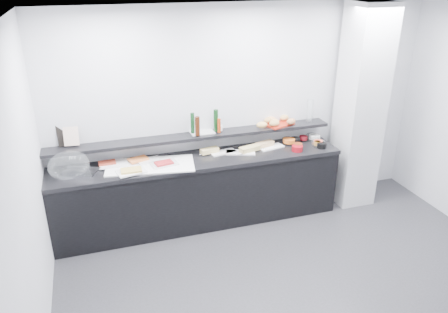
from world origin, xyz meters
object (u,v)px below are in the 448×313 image
object	(u,v)px
cloche_base	(80,173)
carafe	(310,111)
bread_tray	(278,124)
sandwich_plate_mid	(241,153)
framed_print	(67,135)
condiment_tray	(202,132)

from	to	relation	value
cloche_base	carafe	size ratio (longest dim) A/B	1.30
bread_tray	carafe	size ratio (longest dim) A/B	1.23
sandwich_plate_mid	framed_print	distance (m)	2.10
cloche_base	condiment_tray	distance (m)	1.54
sandwich_plate_mid	bread_tray	bearing A→B (deg)	38.18
cloche_base	framed_print	xyz separation A→B (m)	(-0.10, 0.33, 0.36)
cloche_base	bread_tray	distance (m)	2.57
cloche_base	carafe	xyz separation A→B (m)	(2.99, 0.22, 0.38)
sandwich_plate_mid	framed_print	xyz separation A→B (m)	(-2.05, 0.30, 0.37)
cloche_base	framed_print	distance (m)	0.50
framed_print	cloche_base	bearing A→B (deg)	-83.64
framed_print	carafe	size ratio (longest dim) A/B	0.87
sandwich_plate_mid	framed_print	size ratio (longest dim) A/B	1.41
sandwich_plate_mid	condiment_tray	bearing A→B (deg)	174.34
framed_print	bread_tray	size ratio (longest dim) A/B	0.71
condiment_tray	bread_tray	size ratio (longest dim) A/B	0.80
sandwich_plate_mid	condiment_tray	xyz separation A→B (m)	(-0.44, 0.21, 0.25)
framed_print	bread_tray	xyz separation A→B (m)	(2.65, -0.10, -0.12)
sandwich_plate_mid	carafe	bearing A→B (deg)	30.06
bread_tray	carafe	distance (m)	0.47
bread_tray	cloche_base	bearing A→B (deg)	164.56
framed_print	condiment_tray	bearing A→B (deg)	-14.42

